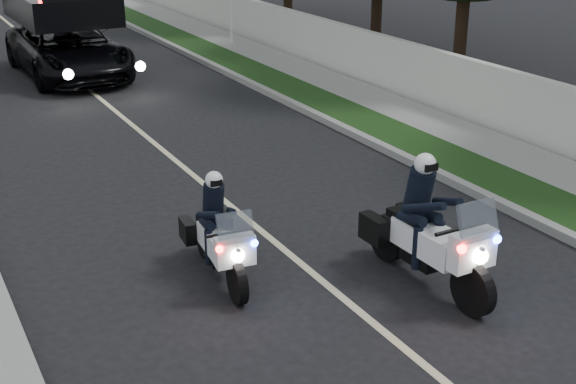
% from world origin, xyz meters
% --- Properties ---
extents(ground, '(120.00, 120.00, 0.00)m').
position_xyz_m(ground, '(0.00, 0.00, 0.00)').
color(ground, black).
rests_on(ground, ground).
extents(curb_right, '(0.20, 60.00, 0.15)m').
position_xyz_m(curb_right, '(4.10, 10.00, 0.07)').
color(curb_right, gray).
rests_on(curb_right, ground).
extents(grass_verge, '(1.20, 60.00, 0.16)m').
position_xyz_m(grass_verge, '(4.80, 10.00, 0.08)').
color(grass_verge, '#193814').
rests_on(grass_verge, ground).
extents(sidewalk_right, '(1.40, 60.00, 0.16)m').
position_xyz_m(sidewalk_right, '(6.10, 10.00, 0.08)').
color(sidewalk_right, gray).
rests_on(sidewalk_right, ground).
extents(property_wall, '(0.22, 60.00, 1.50)m').
position_xyz_m(property_wall, '(7.10, 10.00, 0.75)').
color(property_wall, beige).
rests_on(property_wall, ground).
extents(lane_marking, '(0.12, 50.00, 0.01)m').
position_xyz_m(lane_marking, '(0.00, 10.00, 0.00)').
color(lane_marking, '#BFB78C').
rests_on(lane_marking, ground).
extents(police_moto_left, '(0.83, 1.90, 1.57)m').
position_xyz_m(police_moto_left, '(-1.22, 2.95, 0.00)').
color(police_moto_left, white).
rests_on(police_moto_left, ground).
extents(police_moto_right, '(0.84, 2.25, 1.89)m').
position_xyz_m(police_moto_right, '(1.22, 1.40, 0.00)').
color(police_moto_right, white).
rests_on(police_moto_right, ground).
extents(police_suv, '(2.80, 5.83, 2.81)m').
position_xyz_m(police_suv, '(-0.03, 16.71, 0.00)').
color(police_suv, black).
rests_on(police_suv, ground).
extents(sign_post, '(0.46, 0.46, 2.55)m').
position_xyz_m(sign_post, '(6.00, 18.53, 0.00)').
color(sign_post, '#A31B0B').
rests_on(sign_post, ground).
extents(tree_right_b, '(6.83, 6.83, 10.51)m').
position_xyz_m(tree_right_b, '(9.52, 10.68, 0.00)').
color(tree_right_b, '#1E4015').
rests_on(tree_right_b, ground).
extents(tree_right_c, '(6.79, 6.79, 8.58)m').
position_xyz_m(tree_right_c, '(9.81, 15.28, 0.00)').
color(tree_right_c, black).
rests_on(tree_right_c, ground).
extents(tree_right_d, '(7.75, 7.75, 12.11)m').
position_xyz_m(tree_right_d, '(9.98, 21.79, 0.00)').
color(tree_right_d, '#143C14').
rests_on(tree_right_d, ground).
extents(tree_right_e, '(6.85, 6.85, 8.74)m').
position_xyz_m(tree_right_e, '(10.25, 25.34, 0.00)').
color(tree_right_e, '#163410').
rests_on(tree_right_e, ground).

